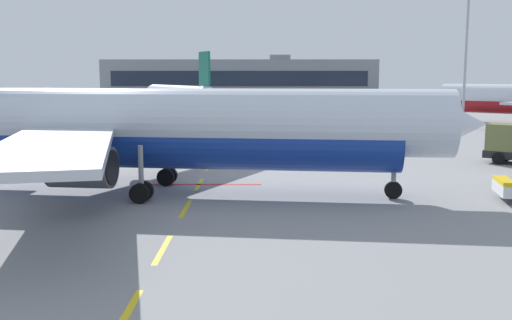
% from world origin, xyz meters
% --- Properties ---
extents(ground, '(400.00, 400.00, 0.00)m').
position_xyz_m(ground, '(40.00, 40.00, 0.00)').
color(ground, gray).
extents(apron_paint_markings, '(8.00, 97.97, 0.01)m').
position_xyz_m(apron_paint_markings, '(18.00, 38.08, 0.00)').
color(apron_paint_markings, yellow).
rests_on(apron_paint_markings, ground).
extents(airliner_foreground, '(34.82, 34.40, 12.20)m').
position_xyz_m(airliner_foreground, '(17.08, 19.17, 3.95)').
color(airliner_foreground, silver).
rests_on(airliner_foreground, ground).
extents(airliner_far_center, '(27.43, 29.00, 10.68)m').
position_xyz_m(airliner_far_center, '(8.02, 85.05, 3.46)').
color(airliner_far_center, silver).
rests_on(airliner_far_center, ground).
extents(apron_light_mast_far, '(1.80, 1.80, 24.55)m').
position_xyz_m(apron_light_mast_far, '(49.56, 64.02, 15.29)').
color(apron_light_mast_far, slate).
rests_on(apron_light_mast_far, ground).
extents(terminal_satellite, '(77.39, 21.78, 13.21)m').
position_xyz_m(terminal_satellite, '(16.36, 157.19, 5.82)').
color(terminal_satellite, gray).
rests_on(terminal_satellite, ground).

